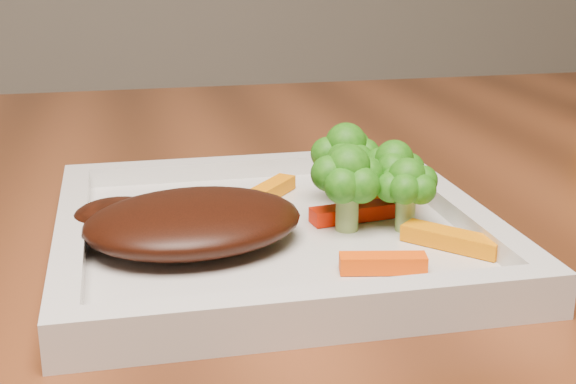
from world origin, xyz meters
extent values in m
cube|color=silver|center=(-0.17, -0.03, 0.76)|extent=(0.27, 0.27, 0.01)
ellipsoid|color=black|center=(-0.22, -0.05, 0.78)|extent=(0.15, 0.13, 0.03)
cube|color=#FF4C04|center=(-0.12, -0.11, 0.77)|extent=(0.05, 0.02, 0.01)
cube|color=orange|center=(-0.07, -0.08, 0.77)|extent=(0.05, 0.06, 0.01)
cube|color=#F35803|center=(-0.07, 0.01, 0.77)|extent=(0.07, 0.03, 0.01)
cube|color=orange|center=(-0.15, 0.04, 0.77)|extent=(0.04, 0.05, 0.01)
cube|color=red|center=(-0.11, -0.02, 0.77)|extent=(0.06, 0.02, 0.01)
camera|label=1|loc=(-0.26, -0.51, 0.94)|focal=50.00mm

